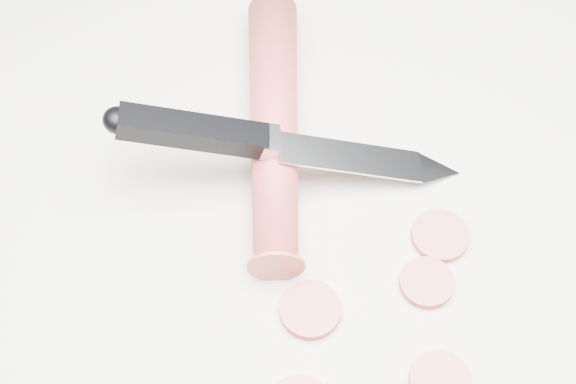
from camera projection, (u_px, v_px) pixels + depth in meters
ground at (357, 267)px, 0.51m from camera, size 2.40×2.40×0.00m
carrot at (274, 125)px, 0.54m from camera, size 0.14×0.20×0.03m
carrot_slice_0 at (310, 310)px, 0.49m from camera, size 0.04×0.04×0.01m
carrot_slice_1 at (440, 381)px, 0.47m from camera, size 0.04×0.04×0.01m
carrot_slice_2 at (427, 283)px, 0.50m from camera, size 0.03×0.03×0.01m
carrot_slice_3 at (440, 236)px, 0.52m from camera, size 0.04×0.04×0.01m
kitchen_knife at (291, 142)px, 0.51m from camera, size 0.21×0.14×0.07m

